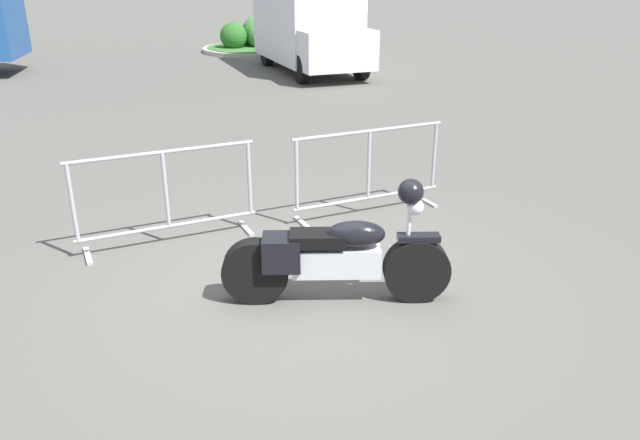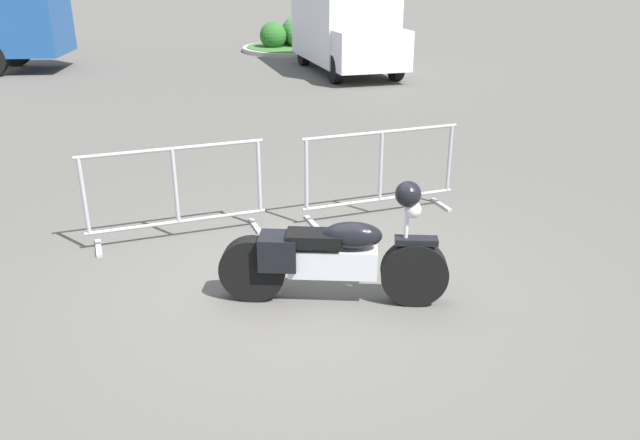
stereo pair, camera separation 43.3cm
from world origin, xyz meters
name	(u,v)px [view 2 (the right image)]	position (x,y,z in m)	size (l,w,h in m)	color
ground_plane	(303,288)	(0.00, 0.00, 0.00)	(120.00, 120.00, 0.00)	#54514C
motorcycle	(333,257)	(0.19, -0.31, 0.45)	(2.01, 0.89, 1.18)	black
crowd_barrier_near	(176,193)	(-1.02, 1.55, 0.55)	(2.01, 0.55, 1.07)	#9EA0A5
crowd_barrier_far	(381,172)	(1.41, 1.55, 0.55)	(2.01, 0.55, 1.07)	#9EA0A5
delivery_van	(345,27)	(4.68, 12.28, 1.24)	(2.09, 5.04, 2.31)	silver
pedestrian	(368,18)	(7.93, 18.82, 0.92)	(0.38, 0.38, 1.69)	#262838
planter_island	(294,40)	(4.51, 17.31, 0.35)	(4.04, 4.04, 1.19)	#ADA89E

